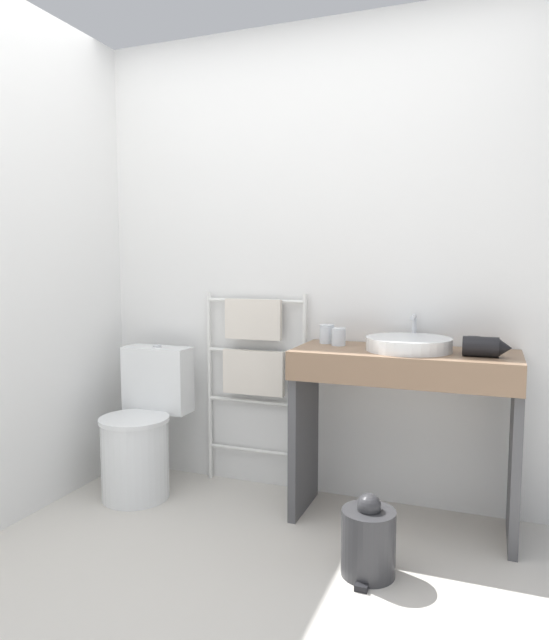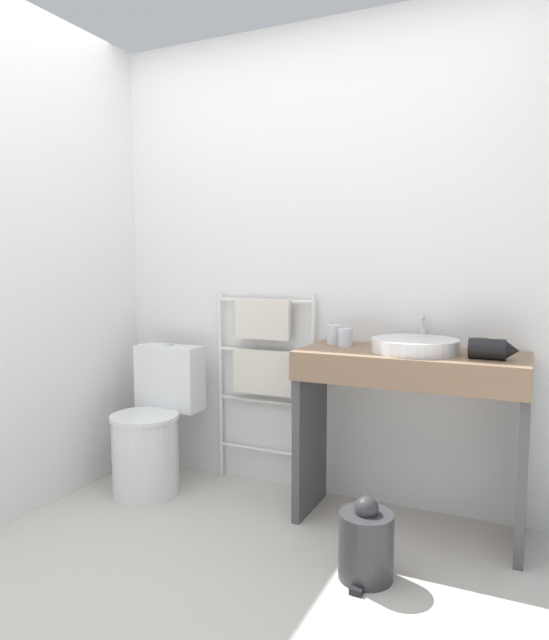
{
  "view_description": "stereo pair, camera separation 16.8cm",
  "coord_description": "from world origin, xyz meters",
  "px_view_note": "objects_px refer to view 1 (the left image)",
  "views": [
    {
      "loc": [
        0.95,
        -1.47,
        1.25
      ],
      "look_at": [
        0.11,
        0.74,
        1.01
      ],
      "focal_mm": 32.0,
      "sensor_mm": 36.0,
      "label": 1
    },
    {
      "loc": [
        1.11,
        -1.41,
        1.25
      ],
      "look_at": [
        0.11,
        0.74,
        1.01
      ],
      "focal_mm": 32.0,
      "sensor_mm": 36.0,
      "label": 2
    }
  ],
  "objects_px": {
    "toilet": "(142,434)",
    "cup_near_wall": "(327,334)",
    "sink_basin": "(409,344)",
    "trash_bin": "(368,540)",
    "towel_radiator": "(254,359)",
    "cup_near_edge": "(339,337)",
    "hair_dryer": "(484,346)"
  },
  "relations": [
    {
      "from": "sink_basin",
      "to": "cup_near_wall",
      "type": "distance_m",
      "value": 0.44
    },
    {
      "from": "sink_basin",
      "to": "cup_near_edge",
      "type": "height_order",
      "value": "cup_near_edge"
    },
    {
      "from": "cup_near_wall",
      "to": "trash_bin",
      "type": "distance_m",
      "value": 1.03
    },
    {
      "from": "towel_radiator",
      "to": "hair_dryer",
      "type": "relative_size",
      "value": 5.38
    },
    {
      "from": "toilet",
      "to": "cup_near_wall",
      "type": "bearing_deg",
      "value": 13.64
    },
    {
      "from": "towel_radiator",
      "to": "sink_basin",
      "type": "bearing_deg",
      "value": -11.36
    },
    {
      "from": "sink_basin",
      "to": "trash_bin",
      "type": "distance_m",
      "value": 0.89
    },
    {
      "from": "cup_near_edge",
      "to": "hair_dryer",
      "type": "height_order",
      "value": "hair_dryer"
    },
    {
      "from": "toilet",
      "to": "sink_basin",
      "type": "distance_m",
      "value": 1.5
    },
    {
      "from": "towel_radiator",
      "to": "cup_near_edge",
      "type": "distance_m",
      "value": 0.55
    },
    {
      "from": "towel_radiator",
      "to": "cup_near_wall",
      "type": "distance_m",
      "value": 0.47
    },
    {
      "from": "towel_radiator",
      "to": "sink_basin",
      "type": "xyz_separation_m",
      "value": [
        0.86,
        -0.17,
        0.15
      ]
    },
    {
      "from": "towel_radiator",
      "to": "cup_near_edge",
      "type": "height_order",
      "value": "towel_radiator"
    },
    {
      "from": "sink_basin",
      "to": "toilet",
      "type": "bearing_deg",
      "value": -174.59
    },
    {
      "from": "cup_near_wall",
      "to": "cup_near_edge",
      "type": "xyz_separation_m",
      "value": [
        0.08,
        -0.06,
        -0.0
      ]
    },
    {
      "from": "cup_near_wall",
      "to": "trash_bin",
      "type": "height_order",
      "value": "cup_near_wall"
    },
    {
      "from": "trash_bin",
      "to": "cup_near_wall",
      "type": "bearing_deg",
      "value": 119.76
    },
    {
      "from": "toilet",
      "to": "cup_near_wall",
      "type": "relative_size",
      "value": 8.35
    },
    {
      "from": "toilet",
      "to": "cup_near_wall",
      "type": "xyz_separation_m",
      "value": [
        0.97,
        0.23,
        0.56
      ]
    },
    {
      "from": "toilet",
      "to": "cup_near_edge",
      "type": "distance_m",
      "value": 1.19
    },
    {
      "from": "toilet",
      "to": "cup_near_edge",
      "type": "height_order",
      "value": "cup_near_edge"
    },
    {
      "from": "toilet",
      "to": "hair_dryer",
      "type": "bearing_deg",
      "value": 2.65
    },
    {
      "from": "cup_near_edge",
      "to": "trash_bin",
      "type": "relative_size",
      "value": 0.26
    },
    {
      "from": "toilet",
      "to": "cup_near_edge",
      "type": "relative_size",
      "value": 9.11
    },
    {
      "from": "towel_radiator",
      "to": "toilet",
      "type": "bearing_deg",
      "value": -150.22
    },
    {
      "from": "sink_basin",
      "to": "trash_bin",
      "type": "bearing_deg",
      "value": -98.3
    },
    {
      "from": "trash_bin",
      "to": "towel_radiator",
      "type": "bearing_deg",
      "value": 139.02
    },
    {
      "from": "cup_near_wall",
      "to": "trash_bin",
      "type": "bearing_deg",
      "value": -60.24
    },
    {
      "from": "sink_basin",
      "to": "trash_bin",
      "type": "xyz_separation_m",
      "value": [
        -0.07,
        -0.51,
        -0.73
      ]
    },
    {
      "from": "towel_radiator",
      "to": "cup_near_edge",
      "type": "bearing_deg",
      "value": -13.94
    },
    {
      "from": "towel_radiator",
      "to": "hair_dryer",
      "type": "height_order",
      "value": "towel_radiator"
    },
    {
      "from": "sink_basin",
      "to": "cup_near_edge",
      "type": "relative_size",
      "value": 4.56
    }
  ]
}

